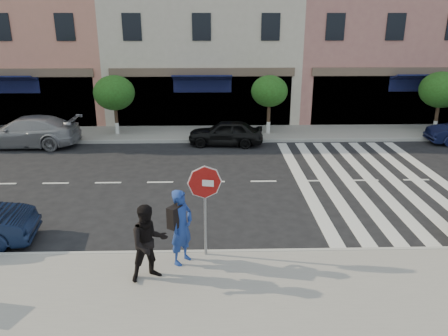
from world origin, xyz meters
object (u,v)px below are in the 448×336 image
at_px(stop_sign, 205,191).
at_px(car_far_mid, 226,133).
at_px(car_far_left, 26,132).
at_px(walker, 149,243).
at_px(photographer, 182,227).

xyz_separation_m(stop_sign, car_far_mid, (0.85, 10.77, -1.32)).
relative_size(stop_sign, car_far_left, 0.49).
xyz_separation_m(walker, car_far_left, (-7.57, 11.82, -0.36)).
distance_m(photographer, walker, 1.01).
bearing_deg(walker, stop_sign, 13.51).
distance_m(stop_sign, car_far_mid, 10.88).
relative_size(walker, car_far_mid, 0.52).
bearing_deg(stop_sign, car_far_left, 141.87).
bearing_deg(car_far_mid, walker, -4.58).
bearing_deg(photographer, car_far_left, 71.60).
relative_size(photographer, car_far_left, 0.39).
distance_m(photographer, car_far_left, 13.86).
bearing_deg(car_far_left, walker, 34.40).
bearing_deg(car_far_left, photographer, 38.49).
xyz_separation_m(photographer, walker, (-0.72, -0.72, -0.04)).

